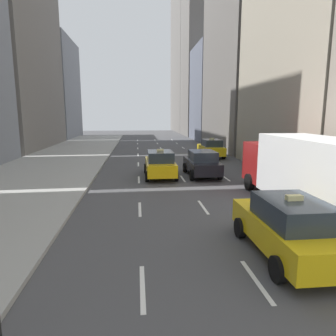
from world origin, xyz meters
The scene contains 8 objects.
sidewalk_left centered at (-7.00, 27.00, 0.07)m, with size 8.00×66.00×0.15m, color #9E9E99.
lane_markings centered at (2.60, 23.00, 0.01)m, with size 5.72×56.00×0.01m.
building_row_right centered at (12.00, 42.59, 15.53)m, with size 6.00×85.31×36.88m.
taxi_lead centered at (4.00, 9.21, 0.88)m, with size 2.02×4.40×1.87m.
taxi_second centered at (6.80, 29.54, 0.88)m, with size 2.02×4.40×1.87m.
taxi_third centered at (1.20, 20.71, 0.88)m, with size 2.02×4.40×1.87m.
sedan_black_near centered at (4.00, 20.82, 0.87)m, with size 2.02×4.41×1.70m.
box_truck centered at (6.80, 13.52, 1.71)m, with size 2.58×8.40×3.15m.
Camera 1 is at (-0.26, 1.48, 4.04)m, focal length 32.00 mm.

